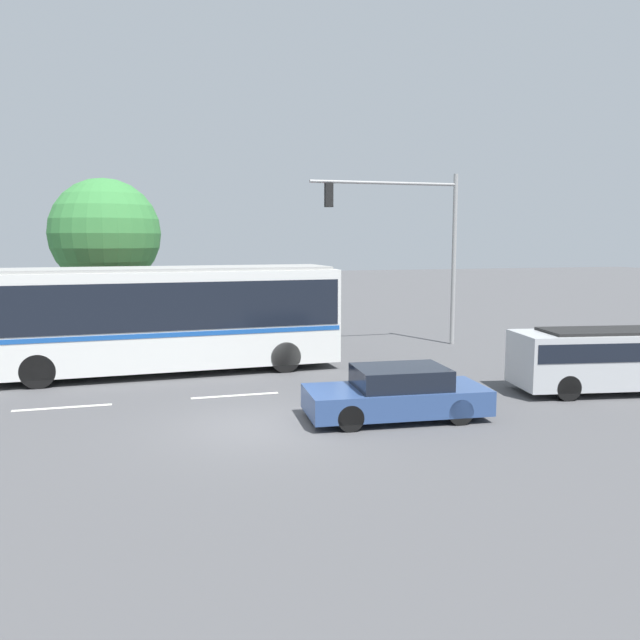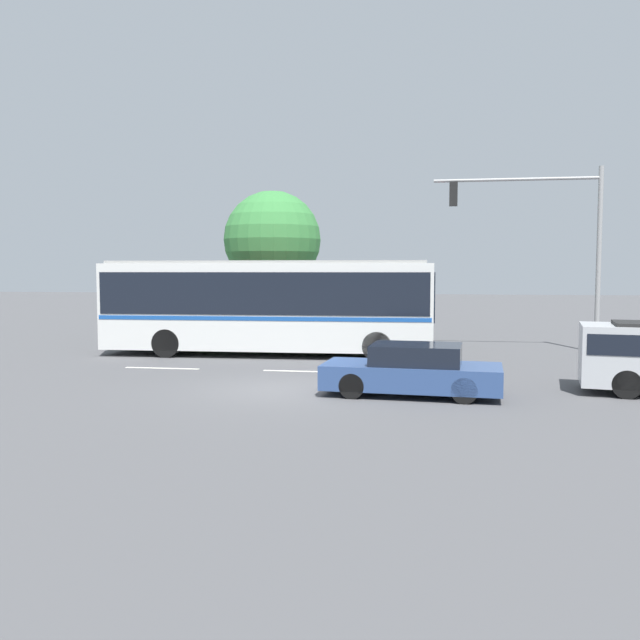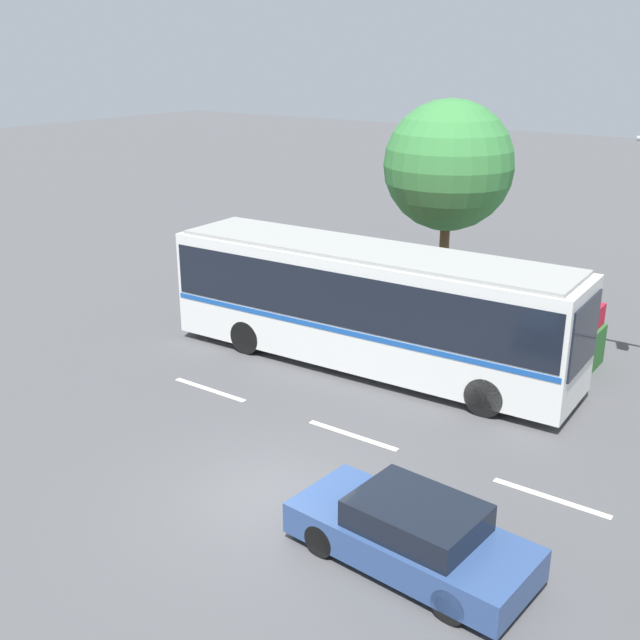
# 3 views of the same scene
# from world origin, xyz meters

# --- Properties ---
(ground_plane) EXTENTS (140.00, 140.00, 0.00)m
(ground_plane) POSITION_xyz_m (0.00, 0.00, 0.00)
(ground_plane) COLOR #4C4C4F
(city_bus) EXTENTS (11.82, 2.99, 3.39)m
(city_bus) POSITION_xyz_m (-2.08, 6.83, 1.93)
(city_bus) COLOR silver
(city_bus) RESTS_ON ground
(sedan_foreground) EXTENTS (4.43, 2.14, 1.25)m
(sedan_foreground) POSITION_xyz_m (3.26, -0.25, 0.60)
(sedan_foreground) COLOR navy
(sedan_foreground) RESTS_ON ground
(traffic_light_pole) EXTENTS (6.13, 0.24, 6.85)m
(traffic_light_pole) POSITION_xyz_m (8.20, 9.49, 4.54)
(traffic_light_pole) COLOR gray
(traffic_light_pole) RESTS_ON ground
(flowering_hedge) EXTENTS (9.74, 1.31, 1.75)m
(flowering_hedge) POSITION_xyz_m (-1.57, 10.29, 0.86)
(flowering_hedge) COLOR #286028
(flowering_hedge) RESTS_ON ground
(street_tree_left) EXTENTS (4.63, 4.63, 6.82)m
(street_tree_left) POSITION_xyz_m (-3.78, 14.82, 4.50)
(street_tree_left) COLOR brown
(street_tree_left) RESTS_ON ground
(lane_stripe_near) EXTENTS (2.40, 0.16, 0.01)m
(lane_stripe_near) POSITION_xyz_m (-4.56, 3.02, 0.01)
(lane_stripe_near) COLOR silver
(lane_stripe_near) RESTS_ON ground
(lane_stripe_mid) EXTENTS (2.40, 0.16, 0.01)m
(lane_stripe_mid) POSITION_xyz_m (4.54, 3.18, 0.01)
(lane_stripe_mid) COLOR silver
(lane_stripe_mid) RESTS_ON ground
(lane_stripe_far) EXTENTS (2.40, 0.16, 0.01)m
(lane_stripe_far) POSITION_xyz_m (-0.12, 3.09, 0.01)
(lane_stripe_far) COLOR silver
(lane_stripe_far) RESTS_ON ground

